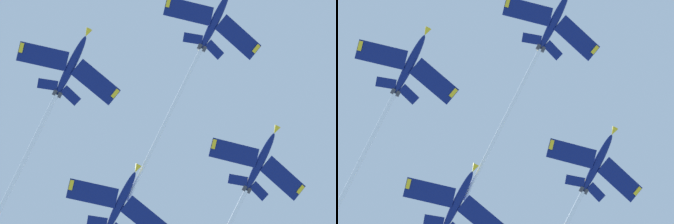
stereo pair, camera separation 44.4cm
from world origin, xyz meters
TOP-DOWN VIEW (x-y plane):
  - jet_lead at (5.21, -3.25)m, footprint 19.57×41.72m
  - jet_left_wing at (-18.74, -19.95)m, footprint 19.84×48.86m
  - jet_right_wing at (19.29, -29.32)m, footprint 20.57×46.97m

SIDE VIEW (x-z plane):
  - jet_left_wing at x=-18.74m, z-range 121.85..139.60m
  - jet_right_wing at x=19.29m, z-range 121.95..139.96m
  - jet_lead at x=5.21m, z-range 131.05..146.51m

